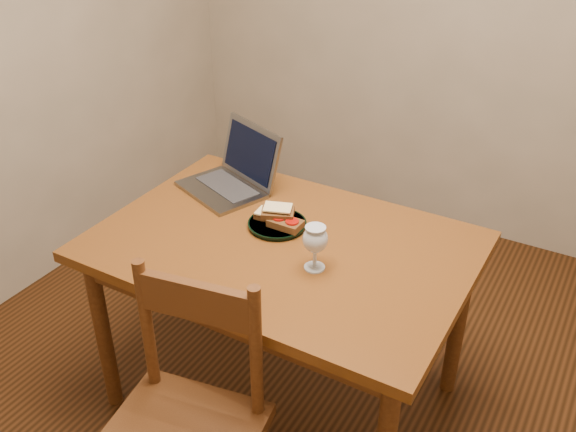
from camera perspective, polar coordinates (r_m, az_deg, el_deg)
The scene contains 9 objects.
floor at distance 2.72m, azimuth 2.14°, elevation -15.97°, with size 3.20×3.20×0.02m, color black.
table at distance 2.30m, azimuth -0.49°, elevation -4.09°, with size 1.30×0.90×0.74m.
chair at distance 1.97m, azimuth -9.40°, elevation -17.40°, with size 0.50×0.49×0.47m.
plate at distance 2.33m, azimuth -0.97°, elevation -0.76°, with size 0.21×0.21×0.02m, color black.
sandwich_cheese at distance 2.34m, azimuth -1.60°, elevation 0.11°, with size 0.11×0.06×0.03m, color #381E0C, non-canonical shape.
sandwich_tomato at distance 2.29m, azimuth -0.22°, elevation -0.55°, with size 0.12×0.07×0.04m, color #381E0C, non-canonical shape.
sandwich_top at distance 2.31m, azimuth -0.91°, elevation 0.39°, with size 0.12×0.07×0.04m, color #381E0C, non-canonical shape.
milk_glass at distance 2.07m, azimuth 2.42°, elevation -2.84°, with size 0.08×0.08×0.16m, color white, non-canonical shape.
laptop at distance 2.59m, azimuth -4.73°, elevation 3.93°, with size 0.42×0.41×0.24m.
Camera 1 is at (0.85, -1.66, 1.97)m, focal length 40.00 mm.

